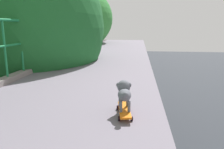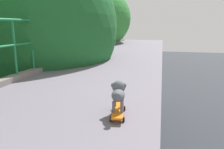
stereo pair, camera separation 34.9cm
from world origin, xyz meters
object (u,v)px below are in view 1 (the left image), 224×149
(car_blue_seventh, at_px, (65,88))
(small_dog, at_px, (124,92))
(car_white_fifth, at_px, (29,120))
(city_bus, at_px, (60,61))
(toy_skateboard, at_px, (124,110))
(car_grey_sixth, at_px, (7,101))

(car_blue_seventh, relative_size, small_dog, 9.38)
(car_white_fifth, height_order, city_bus, city_bus)
(car_blue_seventh, xyz_separation_m, small_dog, (7.06, -17.87, 5.26))
(car_blue_seventh, height_order, city_bus, city_bus)
(car_blue_seventh, bearing_deg, small_dog, -68.45)
(car_blue_seventh, bearing_deg, toy_skateboard, -68.48)
(car_white_fifth, height_order, car_grey_sixth, car_white_fifth)
(car_white_fifth, xyz_separation_m, car_blue_seventh, (-0.16, 7.64, 0.04))
(city_bus, distance_m, small_dog, 30.19)
(car_white_fifth, relative_size, car_blue_seventh, 1.01)
(car_white_fifth, bearing_deg, city_bus, 103.02)
(car_blue_seventh, bearing_deg, car_grey_sixth, -129.35)
(car_grey_sixth, relative_size, car_blue_seventh, 1.16)
(car_grey_sixth, relative_size, small_dog, 10.86)
(city_bus, height_order, toy_skateboard, toy_skateboard)
(toy_skateboard, xyz_separation_m, small_dog, (-0.01, 0.05, 0.23))
(city_bus, relative_size, toy_skateboard, 18.00)
(car_grey_sixth, bearing_deg, city_bus, 91.66)
(car_grey_sixth, xyz_separation_m, small_dog, (10.56, -13.61, 5.26))
(car_white_fifth, relative_size, small_dog, 9.51)
(car_blue_seventh, distance_m, toy_skateboard, 19.91)
(car_grey_sixth, distance_m, city_bus, 14.26)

